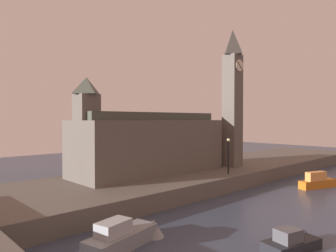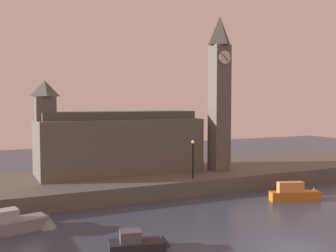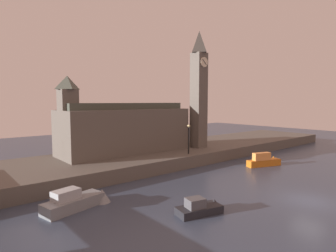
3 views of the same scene
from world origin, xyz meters
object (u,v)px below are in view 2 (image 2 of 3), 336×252
at_px(parliament_hall, 116,143).
at_px(streetlamp, 193,154).
at_px(boat_cruiser_grey, 19,223).
at_px(boat_patrol_orange, 297,193).
at_px(clock_tower, 219,92).
at_px(boat_barge_dark, 143,243).

distance_m(parliament_hall, streetlamp, 8.42).
xyz_separation_m(parliament_hall, boat_cruiser_grey, (-10.44, -11.01, -4.04)).
bearing_deg(boat_patrol_orange, boat_cruiser_grey, 176.67).
bearing_deg(boat_patrol_orange, streetlamp, 139.03).
distance_m(clock_tower, streetlamp, 8.23).
distance_m(boat_barge_dark, boat_cruiser_grey, 9.27).
bearing_deg(parliament_hall, boat_patrol_orange, -43.75).
height_order(clock_tower, boat_cruiser_grey, clock_tower).
xyz_separation_m(streetlamp, boat_barge_dark, (-9.67, -11.49, -3.41)).
bearing_deg(parliament_hall, boat_barge_dark, -102.63).
xyz_separation_m(clock_tower, boat_patrol_orange, (2.47, -9.11, -9.28)).
bearing_deg(parliament_hall, clock_tower, -17.31).
distance_m(streetlamp, boat_barge_dark, 15.40).
height_order(streetlamp, boat_cruiser_grey, streetlamp).
distance_m(clock_tower, boat_barge_dark, 22.44).
distance_m(clock_tower, boat_cruiser_grey, 24.16).
relative_size(boat_patrol_orange, boat_cruiser_grey, 0.91).
relative_size(streetlamp, boat_cruiser_grey, 0.65).
bearing_deg(boat_cruiser_grey, boat_barge_dark, -45.48).
height_order(streetlamp, boat_patrol_orange, streetlamp).
relative_size(clock_tower, boat_barge_dark, 3.87).
relative_size(clock_tower, parliament_hall, 0.97).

